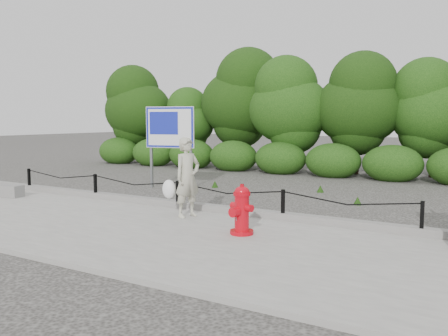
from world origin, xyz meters
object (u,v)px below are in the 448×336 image
Objects in this scene: fire_hydrant at (241,210)px; advertising_sign at (170,131)px; concrete_block at (6,190)px; pedestrian at (186,178)px.

fire_hydrant is 0.36× the size of advertising_sign.
fire_hydrant reaches higher than concrete_block.
advertising_sign is at bearing 58.50° from pedestrian.
advertising_sign is (-4.56, 4.06, 1.19)m from fire_hydrant.
advertising_sign is at bearing 152.06° from fire_hydrant.
concrete_block is (-5.35, -0.27, -0.63)m from pedestrian.
pedestrian is at bearing 170.30° from fire_hydrant.
concrete_block is 4.60m from advertising_sign.
concrete_block is 0.39× the size of advertising_sign.
concrete_block is (-6.98, 0.44, -0.26)m from fire_hydrant.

